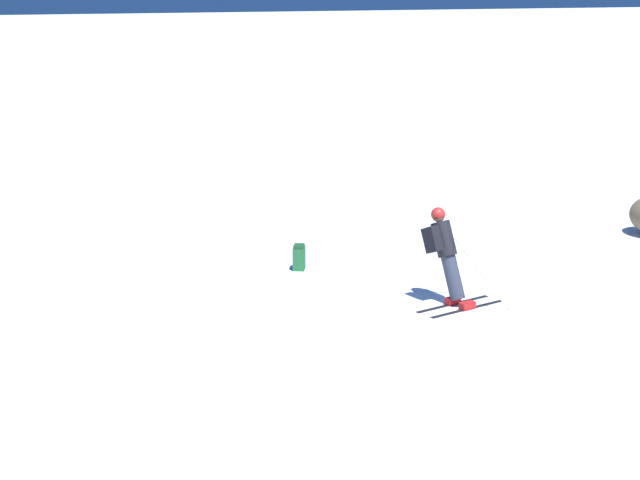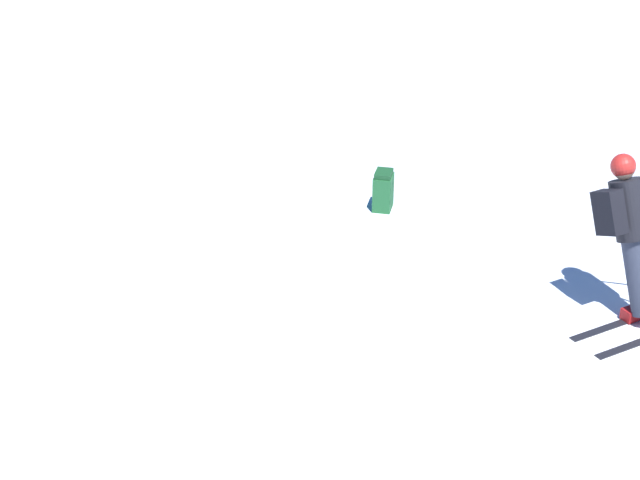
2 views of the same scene
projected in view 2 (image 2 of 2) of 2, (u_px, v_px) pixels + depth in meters
name	position (u px, v px, depth m)	size (l,w,h in m)	color
skier	(631.00, 232.00, 10.61)	(1.27, 1.71, 1.70)	black
spare_backpack	(383.00, 191.00, 13.08)	(0.37, 0.33, 0.50)	#236633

